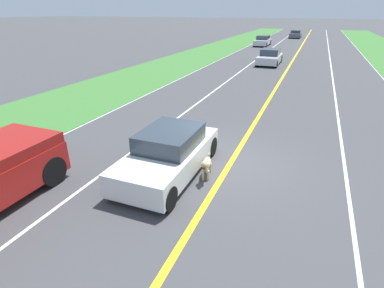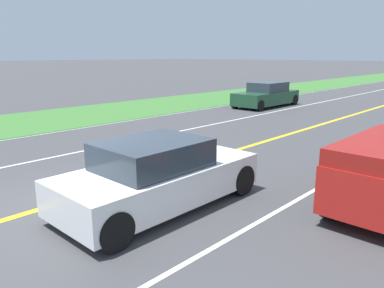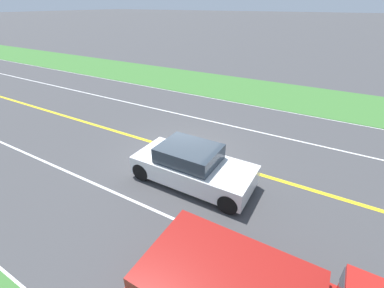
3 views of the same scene
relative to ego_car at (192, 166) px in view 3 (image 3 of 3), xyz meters
name	(u,v)px [view 3 (image 3 of 3)]	position (x,y,z in m)	size (l,w,h in m)	color
ground_plane	(184,152)	(-1.61, -1.33, -0.65)	(400.00, 400.00, 0.00)	#424244
centre_divider_line	(184,152)	(-1.61, -1.33, -0.64)	(0.18, 160.00, 0.01)	yellow
lane_edge_line_left	(242,103)	(-8.61, -1.33, -0.64)	(0.14, 160.00, 0.01)	white
lane_dash_same_dir	(129,199)	(1.89, -1.33, -0.64)	(0.10, 160.00, 0.01)	white
lane_dash_oncoming	(219,123)	(-5.11, -1.33, -0.64)	(0.10, 160.00, 0.01)	white
grass_verge_left	(256,91)	(-11.61, -1.33, -0.63)	(6.00, 160.00, 0.03)	#3D7533
ego_car	(192,166)	(0.00, 0.00, 0.00)	(1.85, 4.22, 1.39)	white
dog	(205,155)	(-1.17, -0.12, -0.19)	(0.39, 1.22, 0.75)	#D1B784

